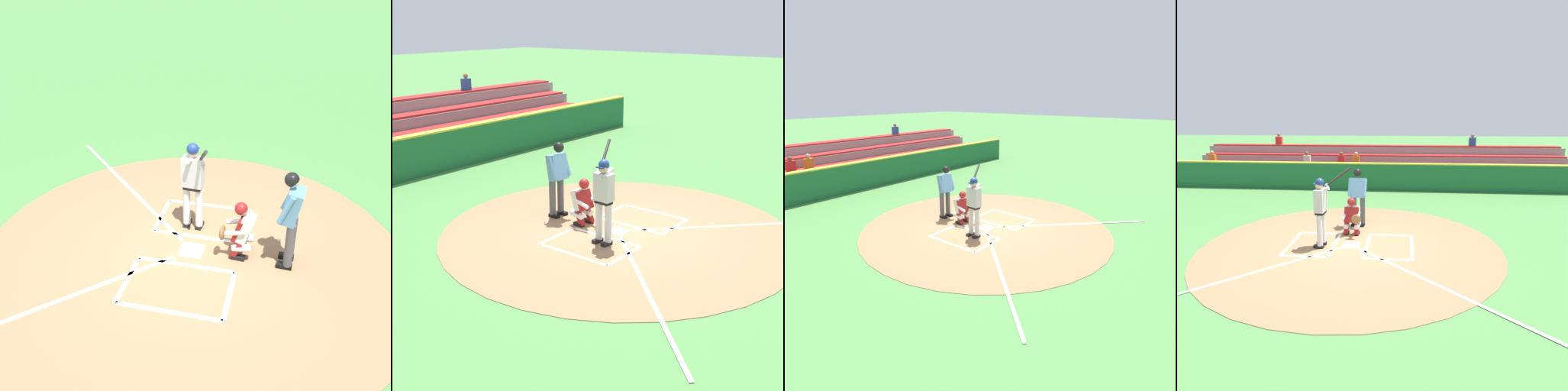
{
  "view_description": "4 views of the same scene",
  "coord_description": "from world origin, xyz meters",
  "views": [
    {
      "loc": [
        -6.86,
        -1.67,
        5.44
      ],
      "look_at": [
        -0.01,
        -0.07,
        1.24
      ],
      "focal_mm": 42.83,
      "sensor_mm": 36.0,
      "label": 1
    },
    {
      "loc": [
        9.77,
        6.69,
        4.64
      ],
      "look_at": [
        0.35,
        -0.59,
        0.84
      ],
      "focal_mm": 51.13,
      "sensor_mm": 36.0,
      "label": 2
    },
    {
      "loc": [
        8.43,
        6.52,
        4.21
      ],
      "look_at": [
        -0.29,
        -0.44,
        0.97
      ],
      "focal_mm": 31.87,
      "sensor_mm": 36.0,
      "label": 3
    },
    {
      "loc": [
        -1.4,
        8.77,
        3.38
      ],
      "look_at": [
        -0.52,
        -0.84,
        1.22
      ],
      "focal_mm": 31.74,
      "sensor_mm": 36.0,
      "label": 4
    }
  ],
  "objects": [
    {
      "name": "ground_plane",
      "position": [
        0.0,
        0.0,
        0.0
      ],
      "size": [
        120.0,
        120.0,
        0.0
      ],
      "primitive_type": "plane",
      "color": "#4C8442"
    },
    {
      "name": "dirt_circle",
      "position": [
        0.0,
        0.0,
        0.01
      ],
      "size": [
        8.0,
        8.0,
        0.01
      ],
      "primitive_type": "cylinder",
      "color": "#99704C",
      "rests_on": "ground"
    },
    {
      "name": "home_plate_and_chalk",
      "position": [
        0.0,
        0.88,
        0.01
      ],
      "size": [
        7.93,
        4.91,
        0.01
      ],
      "color": "white",
      "rests_on": "dirt_circle"
    },
    {
      "name": "batter",
      "position": [
        0.76,
        0.15,
        1.1
      ],
      "size": [
        0.97,
        0.66,
        2.13
      ],
      "color": "silver",
      "rests_on": "ground"
    },
    {
      "name": "catcher",
      "position": [
        0.09,
        -0.9,
        0.59
      ],
      "size": [
        0.59,
        0.64,
        1.13
      ],
      "color": "black",
      "rests_on": "ground"
    },
    {
      "name": "plate_umpire",
      "position": [
        0.03,
        -1.75,
        1.08
      ],
      "size": [
        0.6,
        0.44,
        1.86
      ],
      "color": "#4C4C51",
      "rests_on": "ground"
    },
    {
      "name": "baseball",
      "position": [
        0.67,
        -1.6,
        0.04
      ],
      "size": [
        0.07,
        0.07,
        0.07
      ],
      "primitive_type": "sphere",
      "color": "white",
      "rests_on": "ground"
    },
    {
      "name": "backstop_wall",
      "position": [
        0.0,
        -7.5,
        0.65
      ],
      "size": [
        22.0,
        0.36,
        1.31
      ],
      "color": "#1E6033",
      "rests_on": "ground"
    },
    {
      "name": "bleacher_stand",
      "position": [
        0.01,
        -10.2,
        0.71
      ],
      "size": [
        20.0,
        3.4,
        2.55
      ],
      "color": "gray",
      "rests_on": "ground"
    }
  ]
}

